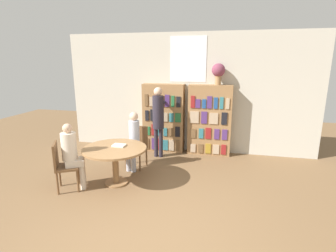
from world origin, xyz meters
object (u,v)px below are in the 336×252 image
(chair_left_side, at_px, (138,144))
(librarian_standing, at_px, (158,116))
(bookshelf_left, at_px, (164,118))
(chair_near_camera, at_px, (63,164))
(bookshelf_right, at_px, (209,120))
(flower_vase, at_px, (218,71))
(seated_reader_right, at_px, (72,152))
(reading_table, at_px, (115,154))
(seated_reader_left, at_px, (133,138))

(chair_left_side, relative_size, librarian_standing, 0.53)
(bookshelf_left, height_order, chair_near_camera, bookshelf_left)
(bookshelf_right, distance_m, chair_near_camera, 3.54)
(flower_vase, relative_size, librarian_standing, 0.30)
(bookshelf_right, bearing_deg, chair_near_camera, -133.69)
(chair_near_camera, height_order, seated_reader_right, seated_reader_right)
(bookshelf_left, distance_m, chair_near_camera, 2.86)
(flower_vase, height_order, chair_near_camera, flower_vase)
(bookshelf_left, relative_size, chair_near_camera, 1.93)
(seated_reader_right, relative_size, librarian_standing, 0.73)
(bookshelf_left, distance_m, bookshelf_right, 1.18)
(bookshelf_left, height_order, librarian_standing, bookshelf_left)
(bookshelf_right, xyz_separation_m, reading_table, (-1.61, -2.10, -0.27))
(chair_left_side, xyz_separation_m, seated_reader_left, (-0.02, -0.19, 0.20))
(reading_table, relative_size, librarian_standing, 0.70)
(bookshelf_right, distance_m, seated_reader_left, 2.04)
(bookshelf_left, height_order, reading_table, bookshelf_left)
(chair_left_side, height_order, librarian_standing, librarian_standing)
(librarian_standing, bearing_deg, seated_reader_left, -110.98)
(flower_vase, bearing_deg, reading_table, -130.13)
(chair_left_side, bearing_deg, seated_reader_right, 66.11)
(chair_left_side, bearing_deg, librarian_standing, -106.88)
(flower_vase, relative_size, reading_table, 0.42)
(bookshelf_right, bearing_deg, seated_reader_left, -138.11)
(seated_reader_left, bearing_deg, bookshelf_left, -96.37)
(librarian_standing, bearing_deg, chair_near_camera, -121.40)
(flower_vase, height_order, librarian_standing, flower_vase)
(bookshelf_left, distance_m, seated_reader_left, 1.41)
(bookshelf_left, relative_size, seated_reader_left, 1.39)
(librarian_standing, bearing_deg, bookshelf_left, 89.25)
(bookshelf_right, height_order, flower_vase, flower_vase)
(flower_vase, distance_m, seated_reader_left, 2.55)
(seated_reader_right, bearing_deg, chair_near_camera, -90.00)
(chair_near_camera, relative_size, seated_reader_left, 0.72)
(bookshelf_left, xyz_separation_m, flower_vase, (1.34, 0.00, 1.20))
(bookshelf_right, bearing_deg, chair_left_side, -141.79)
(chair_near_camera, xyz_separation_m, seated_reader_left, (0.92, 1.19, 0.20))
(chair_left_side, xyz_separation_m, seated_reader_right, (-0.79, -1.29, 0.20))
(seated_reader_right, bearing_deg, flower_vase, 106.81)
(seated_reader_right, distance_m, librarian_standing, 2.27)
(bookshelf_right, xyz_separation_m, seated_reader_right, (-2.28, -2.46, -0.16))
(bookshelf_left, relative_size, reading_table, 1.46)
(reading_table, distance_m, chair_left_side, 0.94)
(chair_near_camera, bearing_deg, chair_left_side, 117.00)
(flower_vase, relative_size, chair_left_side, 0.56)
(bookshelf_right, bearing_deg, bookshelf_left, -179.99)
(chair_left_side, bearing_deg, reading_table, 90.00)
(reading_table, xyz_separation_m, seated_reader_right, (-0.67, -0.36, 0.10))
(seated_reader_right, bearing_deg, bookshelf_right, 108.75)
(chair_near_camera, bearing_deg, reading_table, 90.00)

